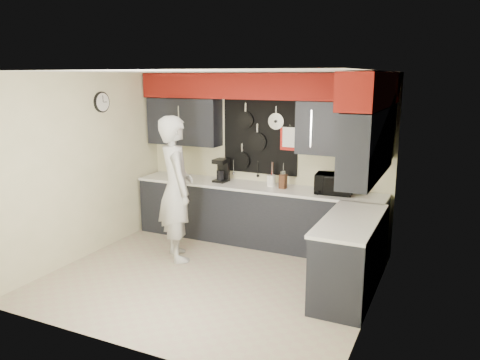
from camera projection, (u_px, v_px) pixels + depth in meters
The scene contains 10 objects.
ground at pixel (211, 278), 6.05m from camera, with size 4.00×4.00×0.00m, color tan.
back_wall_assembly at pixel (261, 113), 7.02m from camera, with size 4.00×0.36×2.60m.
right_wall_assembly at pixel (370, 133), 5.09m from camera, with size 0.36×3.50×2.60m.
left_wall_assembly at pixel (86, 164), 6.59m from camera, with size 0.05×3.50×2.60m.
base_cabinets at pixel (278, 224), 6.74m from camera, with size 3.95×2.20×0.92m.
microwave at pixel (334, 184), 6.58m from camera, with size 0.52×0.35×0.29m, color black.
knife_block at pixel (283, 182), 6.90m from camera, with size 0.10×0.10×0.21m, color #3E2213.
utensil_crock at pixel (271, 181), 7.06m from camera, with size 0.13×0.13×0.17m, color white.
coffee_maker at pixel (222, 170), 7.36m from camera, with size 0.21×0.25×0.36m.
person at pixel (176, 189), 6.50m from camera, with size 0.74×0.49×2.03m, color #BCBCBA.
Camera 1 is at (2.73, -4.94, 2.55)m, focal length 35.00 mm.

